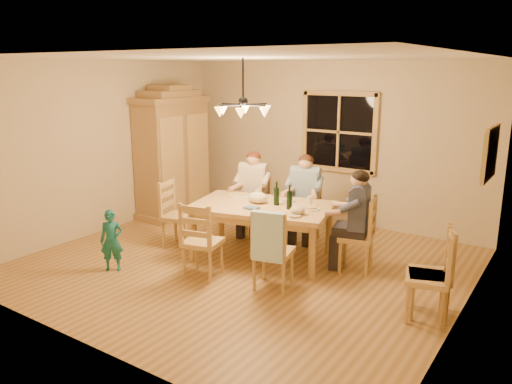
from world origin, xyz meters
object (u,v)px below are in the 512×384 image
Objects in this scene: chair_end_right at (356,248)px; adult_plaid_man at (305,187)px; wine_bottle_a at (277,193)px; chair_spare_back at (428,288)px; chair_far_right at (304,221)px; chair_near_right at (273,263)px; armoire at (173,157)px; chair_far_left at (253,216)px; chair_spare_front at (426,292)px; chair_near_left at (203,253)px; adult_woman at (253,183)px; wine_bottle_b at (289,197)px; child at (112,241)px; dining_table at (262,212)px; chandelier at (243,109)px; chair_end_left at (179,226)px; adult_slate_man at (358,208)px.

chair_end_right is 1.13× the size of adult_plaid_man.
wine_bottle_a is 2.37m from chair_spare_back.
chair_far_right is 1.00× the size of chair_near_right.
armoire is 2.32× the size of chair_far_left.
wine_bottle_a is 0.33× the size of chair_spare_front.
adult_plaid_man is at bearing 64.80° from chair_near_left.
wine_bottle_b is (1.07, -0.74, 0.08)m from adult_woman.
chair_far_left is at bearing 145.54° from wine_bottle_b.
chair_far_right is 1.29m from chair_end_right.
armoire is at bearing 77.04° from child.
adult_plaid_man is at bearing 180.00° from adult_woman.
chair_spare_front is (2.39, -0.53, -0.36)m from dining_table.
chair_end_right is (1.53, 1.26, 0.00)m from chair_near_left.
chair_near_right is 1.00× the size of chair_spare_front.
armoire is 2.63× the size of adult_plaid_man.
wine_bottle_b is 0.33× the size of chair_spare_back.
adult_woman is (-0.66, 0.76, 0.18)m from dining_table.
chair_spare_back is (3.75, 1.04, -0.10)m from child.
chair_near_left is at bearing -111.94° from wine_bottle_a.
chair_spare_front is at bearing -4.29° from chandelier.
chair_near_left is 2.03m from adult_plaid_man.
chair_spare_back is at bearing -10.29° from dining_table.
chair_end_left is 1.13× the size of adult_woman.
adult_slate_man reaches higher than child.
adult_slate_man is (1.92, -0.46, 0.54)m from chair_far_left.
adult_slate_man reaches higher than chair_end_left.
chair_near_left is at bearing 84.77° from chair_spare_front.
chair_near_left is at bearing 64.80° from adult_plaid_man.
chair_near_left is (-0.20, -0.62, -1.77)m from chandelier.
child is at bearing 44.88° from adult_plaid_man.
chandelier is 0.33× the size of armoire.
child is (-1.30, -1.12, -1.67)m from chandelier.
chair_spare_front is at bearing -15.88° from wine_bottle_a.
wine_bottle_a is at bearing 128.44° from adult_woman.
wine_bottle_a is (0.17, 0.10, 0.26)m from dining_table.
chair_end_left is (-1.42, -1.24, 0.00)m from chair_far_right.
wine_bottle_a reaches higher than chair_near_left.
adult_slate_man is 3.20m from child.
chair_spare_front is (1.12, -0.83, -0.54)m from adult_slate_man.
chair_end_left is 1.96m from adult_plaid_man.
dining_table is 2.11× the size of chair_spare_back.
adult_woman is at bearing 34.33° from child.
adult_plaid_man reaches higher than chair_far_right.
adult_woman is 0.83m from adult_plaid_man.
chandelier is 1.92m from adult_slate_man.
adult_plaid_man reaches higher than chair_end_left.
chair_end_right is at bearing 153.43° from adult_woman.
armoire is 3.80m from adult_slate_man.
chair_end_right is at bearing 12.99° from dining_table.
child is at bearing 110.87° from chair_end_right.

